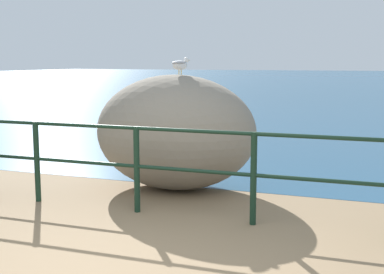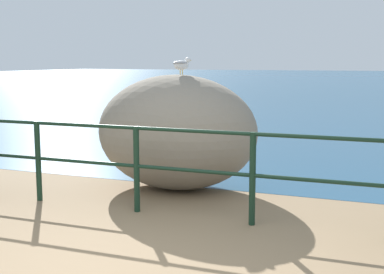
{
  "view_description": "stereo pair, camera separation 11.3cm",
  "coord_description": "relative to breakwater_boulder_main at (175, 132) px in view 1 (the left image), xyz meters",
  "views": [
    {
      "loc": [
        1.94,
        -3.59,
        1.77
      ],
      "look_at": [
        -0.15,
        2.18,
        0.87
      ],
      "focal_mm": 48.51,
      "sensor_mm": 36.0,
      "label": 1
    },
    {
      "loc": [
        2.04,
        -3.55,
        1.77
      ],
      "look_at": [
        -0.15,
        2.18,
        0.87
      ],
      "focal_mm": 48.51,
      "sensor_mm": 36.0,
      "label": 2
    }
  ],
  "objects": [
    {
      "name": "sea_surface",
      "position": [
        0.7,
        45.15,
        -0.79
      ],
      "size": [
        120.0,
        90.0,
        0.01
      ],
      "primitive_type": "cube",
      "color": "navy",
      "rests_on": "ground_plane"
    },
    {
      "name": "ground_plane",
      "position": [
        0.7,
        17.01,
        -0.84
      ],
      "size": [
        120.0,
        120.0,
        0.1
      ],
      "primitive_type": "cube",
      "color": "#846B4C"
    },
    {
      "name": "breakwater_boulder_main",
      "position": [
        0.0,
        0.0,
        0.0
      ],
      "size": [
        2.27,
        1.65,
        1.59
      ],
      "color": "gray",
      "rests_on": "ground"
    },
    {
      "name": "seagull",
      "position": [
        0.08,
        0.0,
        0.93
      ],
      "size": [
        0.22,
        0.33,
        0.23
      ],
      "rotation": [
        0.0,
        0.0,
        1.15
      ],
      "color": "gold",
      "rests_on": "breakwater_boulder_main"
    },
    {
      "name": "promenade_railing",
      "position": [
        0.7,
        -1.21,
        -0.15
      ],
      "size": [
        9.83,
        0.07,
        1.02
      ],
      "color": "black",
      "rests_on": "ground_plane"
    }
  ]
}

